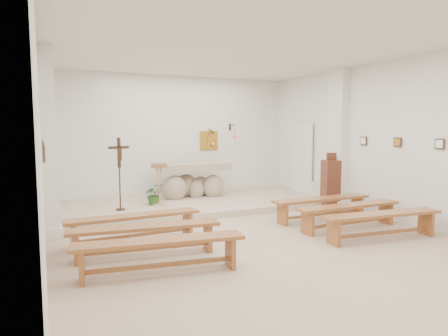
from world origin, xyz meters
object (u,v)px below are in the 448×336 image
altar (193,183)px  crucifix_stand (120,168)px  bench_left_second (145,233)px  bench_left_third (160,248)px  bench_right_front (322,203)px  bench_left_front (134,222)px  bench_right_third (382,220)px  donation_pedestal (330,184)px  lectern (159,183)px  bench_right_second (349,211)px

altar → crucifix_stand: size_ratio=1.18×
bench_left_second → bench_left_third: bearing=-83.4°
bench_right_front → bench_left_third: (-4.12, -1.71, 0.00)m
bench_left_third → bench_left_front: bearing=97.6°
bench_left_front → bench_right_third: bearing=-25.4°
crucifix_stand → bench_right_third: size_ratio=0.69×
donation_pedestal → bench_left_front: donation_pedestal is taller
bench_right_front → bench_left_second: size_ratio=0.99×
bench_left_third → bench_right_front: bearing=30.2°
crucifix_stand → bench_right_third: bearing=-64.4°
bench_left_front → bench_left_second: bearing=-92.9°
bench_left_front → altar: bearing=51.7°
donation_pedestal → bench_right_third: 2.90m
donation_pedestal → bench_right_front: (-1.04, -0.98, -0.24)m
crucifix_stand → bench_left_third: 4.00m
bench_left_front → bench_left_third: (0.00, -1.71, 0.00)m
bench_right_third → lectern: bearing=131.0°
bench_left_third → bench_right_third: size_ratio=1.00×
bench_left_front → bench_right_front: size_ratio=1.01×
bench_left_third → donation_pedestal: bearing=35.2°
bench_right_second → bench_left_third: bearing=-169.3°
donation_pedestal → bench_left_third: size_ratio=0.59×
bench_left_second → bench_right_second: size_ratio=1.01×
altar → bench_right_front: size_ratio=0.83×
crucifix_stand → bench_right_second: 5.07m
altar → bench_right_third: (1.83, -4.92, -0.16)m
altar → bench_right_second: altar is taller
bench_right_front → bench_right_second: (0.00, -0.86, 0.00)m
bench_left_second → lectern: bearing=77.6°
bench_left_third → bench_left_second: bearing=97.6°
altar → donation_pedestal: size_ratio=1.40×
bench_left_second → donation_pedestal: bearing=26.2°
lectern → donation_pedestal: size_ratio=0.76×
crucifix_stand → bench_right_front: bearing=-48.9°
bench_left_second → crucifix_stand: bearing=93.7°
bench_right_second → altar: bearing=113.2°
bench_left_second → bench_right_third: size_ratio=1.00×
bench_left_third → bench_right_third: 4.12m
lectern → bench_right_second: (2.98, -3.33, -0.30)m
lectern → bench_left_third: size_ratio=0.45×
donation_pedestal → bench_left_second: (-5.16, -1.84, -0.24)m
crucifix_stand → bench_left_third: (-0.16, -3.93, -0.73)m
bench_left_second → bench_left_front: bearing=96.6°
lectern → crucifix_stand: 1.11m
bench_left_front → bench_right_third: 4.46m
crucifix_stand → lectern: bearing=-5.1°
bench_left_front → bench_right_second: (4.12, -0.86, 0.00)m
crucifix_stand → bench_right_front: size_ratio=0.70×
donation_pedestal → bench_right_front: size_ratio=0.59×
bench_left_third → bench_right_third: bearing=7.6°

